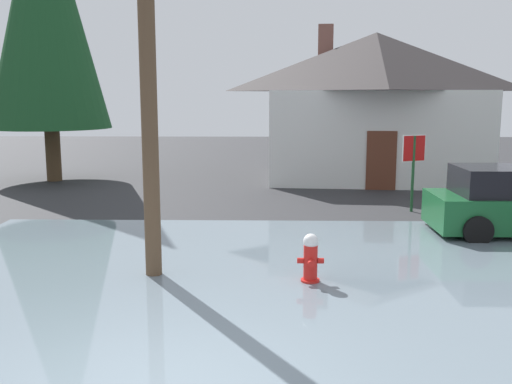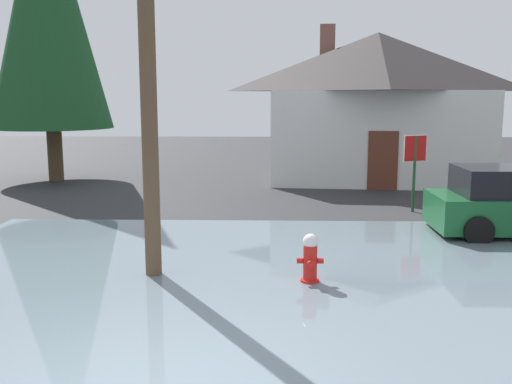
{
  "view_description": "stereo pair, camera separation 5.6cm",
  "coord_description": "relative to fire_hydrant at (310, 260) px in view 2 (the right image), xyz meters",
  "views": [
    {
      "loc": [
        1.18,
        -5.52,
        3.15
      ],
      "look_at": [
        0.96,
        4.94,
        1.4
      ],
      "focal_mm": 40.36,
      "sensor_mm": 36.0,
      "label": 1
    },
    {
      "loc": [
        1.24,
        -5.52,
        3.15
      ],
      "look_at": [
        0.96,
        4.94,
        1.4
      ],
      "focal_mm": 40.36,
      "sensor_mm": 36.0,
      "label": 2
    }
  ],
  "objects": [
    {
      "name": "fire_hydrant",
      "position": [
        0.0,
        0.0,
        0.0
      ],
      "size": [
        0.45,
        0.38,
        0.89
      ],
      "color": "red",
      "rests_on": "ground"
    },
    {
      "name": "stop_sign_far",
      "position": [
        3.25,
        6.37,
        1.07
      ],
      "size": [
        0.68,
        0.29,
        2.12
      ],
      "color": "#1E4C28",
      "rests_on": "ground"
    },
    {
      "name": "flood_puddle",
      "position": [
        -1.06,
        0.21,
        -0.4
      ],
      "size": [
        12.37,
        9.16,
        0.07
      ],
      "primitive_type": "cube",
      "color": "slate",
      "rests_on": "ground"
    },
    {
      "name": "pine_tree_mid_left",
      "position": [
        -8.79,
        12.02,
        6.03
      ],
      "size": [
        4.39,
        4.39,
        10.99
      ],
      "color": "#4C3823",
      "rests_on": "ground"
    },
    {
      "name": "house",
      "position": [
        3.37,
        13.17,
        2.44
      ],
      "size": [
        8.78,
        7.29,
        5.97
      ],
      "color": "silver",
      "rests_on": "ground"
    }
  ]
}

